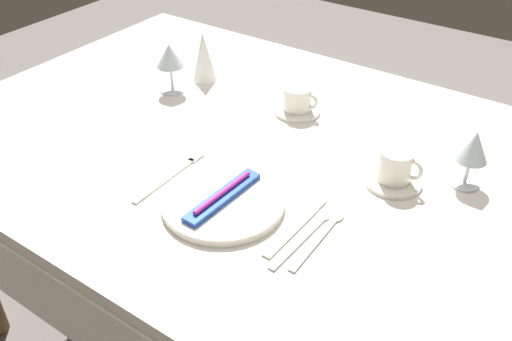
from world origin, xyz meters
TOP-DOWN VIEW (x-y plane):
  - dining_table at (0.00, 0.00)m, footprint 1.80×1.11m
  - dinner_plate at (-0.01, -0.24)m, footprint 0.26×0.26m
  - toothbrush_package at (-0.01, -0.24)m, footprint 0.05×0.21m
  - fork_outer at (-0.17, -0.22)m, footprint 0.02×0.23m
  - dinner_knife at (0.15, -0.21)m, footprint 0.02×0.22m
  - spoon_soup at (0.18, -0.20)m, footprint 0.03×0.21m
  - spoon_dessert at (0.21, -0.19)m, footprint 0.03×0.20m
  - saucer_left at (-0.09, 0.19)m, footprint 0.12×0.12m
  - coffee_cup_left at (-0.09, 0.19)m, footprint 0.10×0.08m
  - saucer_right at (0.25, 0.04)m, footprint 0.13×0.13m
  - coffee_cup_right at (0.25, 0.04)m, footprint 0.10×0.07m
  - wine_glass_centre at (-0.44, 0.09)m, footprint 0.08×0.08m
  - wine_glass_left at (0.38, 0.12)m, footprint 0.07×0.07m
  - napkin_folded at (-0.41, 0.20)m, footprint 0.07×0.07m

SIDE VIEW (x-z plane):
  - dining_table at x=0.00m, z-range 0.29..1.03m
  - fork_outer at x=-0.17m, z-range 0.74..0.74m
  - dinner_knife at x=0.15m, z-range 0.74..0.74m
  - spoon_soup at x=0.18m, z-range 0.74..0.75m
  - spoon_dessert at x=0.21m, z-range 0.74..0.75m
  - saucer_left at x=-0.09m, z-range 0.74..0.75m
  - saucer_right at x=0.25m, z-range 0.74..0.75m
  - dinner_plate at x=-0.01m, z-range 0.74..0.76m
  - toothbrush_package at x=-0.01m, z-range 0.75..0.78m
  - coffee_cup_left at x=-0.09m, z-range 0.75..0.81m
  - coffee_cup_right at x=0.25m, z-range 0.75..0.82m
  - napkin_folded at x=-0.41m, z-range 0.74..0.89m
  - wine_glass_left at x=0.38m, z-range 0.77..0.90m
  - wine_glass_centre at x=-0.44m, z-range 0.77..0.91m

